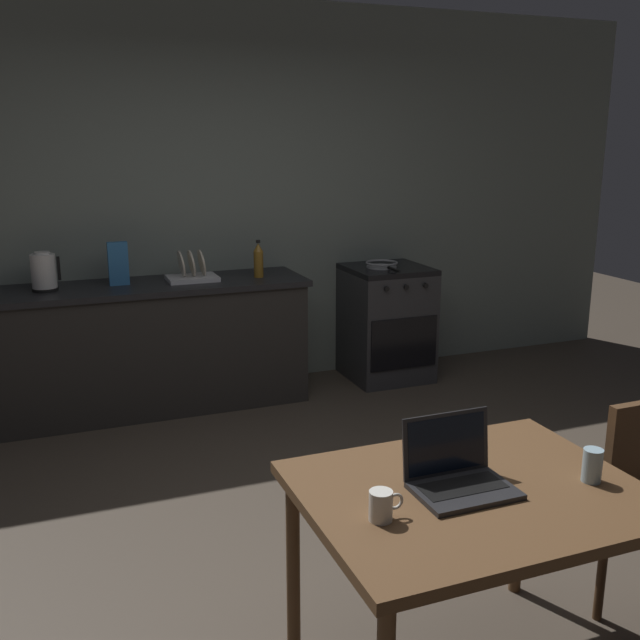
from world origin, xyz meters
The scene contains 13 objects.
ground_plane centered at (0.00, 0.00, 0.00)m, with size 12.00×12.00×0.00m, color #473D33.
back_wall centered at (0.30, 2.52, 1.40)m, with size 6.40×0.10×2.79m, color slate.
kitchen_counter centered at (-0.58, 2.17, 0.44)m, with size 2.16×0.64×0.88m.
stove_oven centered at (1.23, 2.17, 0.44)m, with size 0.60×0.62×0.88m.
dining_table centered at (0.01, -0.91, 0.66)m, with size 1.10×0.86×0.74m.
laptop centered at (-0.03, -0.89, 0.78)m, with size 0.32×0.25×0.23m.
electric_kettle centered at (-1.22, 2.17, 1.00)m, with size 0.18×0.16×0.25m.
bottle centered at (0.20, 2.12, 1.01)m, with size 0.07×0.07×0.26m.
frying_pan centered at (1.17, 2.14, 0.91)m, with size 0.25×0.42×0.05m.
coffee_mug centered at (-0.35, -0.98, 0.78)m, with size 0.11×0.07×0.09m.
drinking_glass centered at (0.41, -1.01, 0.79)m, with size 0.06×0.06×0.11m.
cereal_box centered at (-0.75, 2.19, 1.03)m, with size 0.13×0.05×0.29m.
dish_rack centered at (-0.27, 2.17, 0.93)m, with size 0.34×0.26×0.21m.
Camera 1 is at (-1.23, -2.72, 1.85)m, focal length 40.65 mm.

